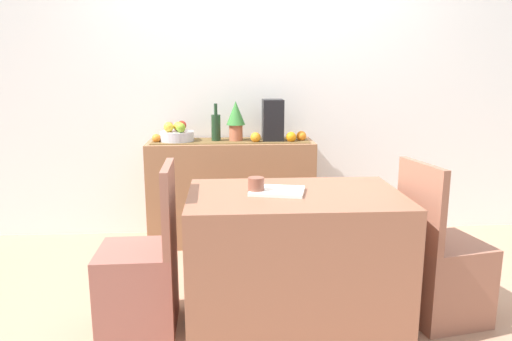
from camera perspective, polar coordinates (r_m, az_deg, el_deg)
ground_plane at (r=3.20m, az=2.03°, el=-13.94°), size 6.40×6.40×0.02m
room_wall_rear at (r=4.05m, az=0.49°, el=11.48°), size 6.40×0.06×2.70m
sideboard_console at (r=3.90m, az=-2.92°, el=-2.50°), size 1.30×0.42×0.82m
table_runner at (r=3.82m, az=-2.98°, el=3.51°), size 1.22×0.32×0.01m
fruit_bowl at (r=3.83m, az=-9.26°, el=4.01°), size 0.26×0.26×0.07m
apple_rear at (r=3.82m, az=-9.11°, el=5.11°), size 0.07×0.07×0.07m
apple_left at (r=3.86m, az=-10.20°, el=5.13°), size 0.07×0.07×0.07m
apple_upper at (r=3.79m, az=-10.23°, el=5.04°), size 0.08×0.08×0.08m
apple_center at (r=3.75m, az=-8.83°, el=5.00°), size 0.07×0.07×0.07m
apple_front at (r=3.90m, az=-8.73°, el=5.27°), size 0.08×0.08×0.08m
wine_bottle at (r=3.81m, az=-4.73°, el=5.10°), size 0.07×0.07×0.29m
coffee_maker at (r=3.82m, az=1.98°, el=5.92°), size 0.16×0.18×0.32m
potted_plant at (r=3.80m, az=-2.39°, el=6.14°), size 0.15×0.15×0.31m
orange_loose_near_bowl at (r=3.77m, az=4.14°, el=3.95°), size 0.08×0.08×0.08m
orange_loose_mid at (r=3.74m, az=-0.04°, el=3.91°), size 0.08×0.08×0.08m
orange_loose_far at (r=3.81m, az=-11.62°, el=3.73°), size 0.07×0.07×0.07m
orange_loose_end at (r=3.84m, az=5.35°, el=4.06°), size 0.08×0.08×0.08m
dining_table at (r=2.68m, az=4.49°, el=-10.33°), size 1.13×0.72×0.74m
open_book at (r=2.57m, az=2.50°, el=-2.42°), size 0.32×0.27×0.02m
coffee_cup at (r=2.54m, az=0.01°, el=-1.77°), size 0.08×0.08×0.09m
chair_near_window at (r=2.74m, az=-13.38°, el=-12.53°), size 0.41×0.41×0.90m
chair_by_corner at (r=2.95m, az=20.92°, el=-11.20°), size 0.47×0.47×0.90m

